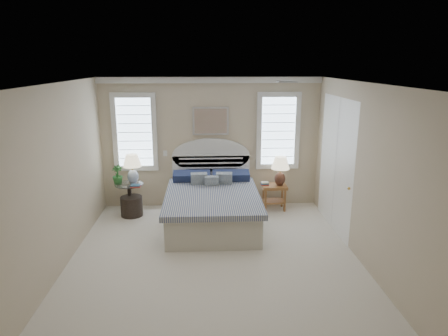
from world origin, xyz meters
TOP-DOWN VIEW (x-y plane):
  - floor at (0.00, 0.00)m, footprint 4.50×5.00m
  - ceiling at (0.00, 0.00)m, footprint 4.50×5.00m
  - wall_back at (0.00, 2.50)m, footprint 4.50×0.02m
  - wall_left at (-2.25, 0.00)m, footprint 0.02×5.00m
  - wall_right at (2.25, 0.00)m, footprint 0.02×5.00m
  - crown_molding at (0.00, 2.46)m, footprint 4.50×0.08m
  - hvac_vent at (1.20, 0.80)m, footprint 0.30×0.20m
  - switch_plate at (-0.95, 2.48)m, footprint 0.08×0.01m
  - window_left at (-1.55, 2.48)m, footprint 0.90×0.06m
  - window_right at (1.40, 2.48)m, footprint 0.90×0.06m
  - painting at (0.00, 2.46)m, footprint 0.74×0.04m
  - closet_door at (2.23, 1.20)m, footprint 0.02×1.80m
  - bed at (0.00, 1.46)m, footprint 1.72×2.28m
  - side_table_left at (-1.65, 2.05)m, footprint 0.56×0.56m
  - nightstand_right at (1.30, 2.15)m, footprint 0.50×0.40m
  - floor_pot at (-1.60, 1.94)m, footprint 0.46×0.46m
  - lamp_left at (-1.57, 2.11)m, footprint 0.45×0.45m
  - lamp_right at (1.41, 2.14)m, footprint 0.39×0.39m
  - potted_plant at (-1.87, 2.07)m, footprint 0.22×0.22m
  - books_left at (-1.48, 1.83)m, footprint 0.20×0.15m
  - books_right at (1.10, 2.15)m, footprint 0.17×0.12m

SIDE VIEW (x-z plane):
  - floor at x=0.00m, z-range -0.01..0.01m
  - floor_pot at x=-1.60m, z-range 0.00..0.39m
  - bed at x=0.00m, z-range -0.35..1.12m
  - nightstand_right at x=1.30m, z-range 0.12..0.65m
  - side_table_left at x=-1.65m, z-range 0.07..0.70m
  - books_right at x=1.10m, z-range 0.53..0.60m
  - books_left at x=-1.48m, z-range 0.63..0.68m
  - potted_plant at x=-1.87m, z-range 0.63..1.00m
  - lamp_right at x=1.41m, z-range 0.60..1.20m
  - lamp_left at x=-1.57m, z-range 0.69..1.29m
  - switch_plate at x=-0.95m, z-range 1.09..1.21m
  - closet_door at x=2.23m, z-range 0.00..2.40m
  - wall_back at x=0.00m, z-range 0.00..2.70m
  - wall_left at x=-2.25m, z-range 0.00..2.70m
  - wall_right at x=2.25m, z-range 0.00..2.70m
  - window_left at x=-1.55m, z-range 0.80..2.40m
  - window_right at x=1.40m, z-range 0.80..2.40m
  - painting at x=0.00m, z-range 1.53..2.11m
  - crown_molding at x=0.00m, z-range 2.58..2.70m
  - hvac_vent at x=1.20m, z-range 2.67..2.69m
  - ceiling at x=0.00m, z-range 2.70..2.71m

